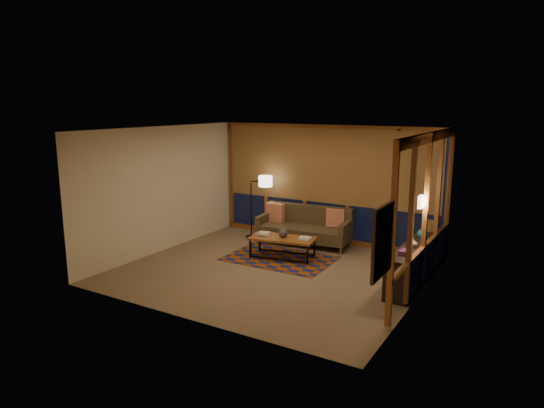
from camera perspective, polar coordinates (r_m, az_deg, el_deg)
The scene contains 21 objects.
floor at distance 9.45m, azimuth 0.09°, elevation -7.83°, with size 5.50×5.00×0.01m, color #7C6750.
ceiling at distance 8.92m, azimuth 0.09°, elevation 8.75°, with size 5.50×5.00×0.01m, color beige.
walls at distance 9.09m, azimuth 0.09°, elevation 0.21°, with size 5.51×5.01×2.70m.
window_wall_back at distance 11.21m, azimuth 6.43°, elevation 2.35°, with size 5.30×0.16×2.60m, color #9A5421, non-canonical shape.
window_wall_right at distance 8.66m, azimuth 17.65°, elevation -0.92°, with size 0.16×3.70×2.60m, color #9A5421, non-canonical shape.
wall_art at distance 6.33m, azimuth 12.81°, elevation -4.30°, with size 0.06×0.74×0.94m, color #DA472C, non-canonical shape.
wall_sconce at distance 8.49m, azimuth 17.10°, elevation 0.24°, with size 0.12×0.18×0.22m, color beige, non-canonical shape.
sofa at distance 11.05m, azimuth 3.78°, elevation -2.64°, with size 2.08×0.84×0.85m, color brown, non-canonical shape.
pillow_left at distance 11.43m, azimuth 0.40°, elevation -0.99°, with size 0.44×0.15×0.44m, color red, non-canonical shape.
pillow_right at distance 11.00m, azimuth 7.47°, elevation -1.69°, with size 0.41×0.14×0.41m, color red, non-canonical shape.
area_rug at distance 10.14m, azimuth 0.89°, elevation -6.42°, with size 2.17×1.45×0.01m, color #8F3F0A.
coffee_table at distance 10.11m, azimuth 1.24°, elevation -5.17°, with size 1.34×0.62×0.45m, color #9A5421, non-canonical shape.
book_stack_a at distance 10.19m, azimuth -0.97°, elevation -3.53°, with size 0.23×0.18×0.07m, color white, non-canonical shape.
book_stack_b at distance 9.94m, azimuth 3.96°, elevation -4.02°, with size 0.22×0.18×0.04m, color white, non-canonical shape.
ceramic_pot at distance 10.02m, azimuth 1.31°, elevation -3.44°, with size 0.19×0.19×0.19m, color black.
floor_lamp at distance 11.58m, azimuth -2.48°, elevation -0.31°, with size 0.50×0.33×1.50m, color black, non-canonical shape.
bookshelf at distance 9.34m, azimuth 16.70°, elevation -6.34°, with size 0.40×2.78×0.70m, color #33221E, non-canonical shape.
basket at distance 10.09m, azimuth 18.03°, elevation -2.44°, with size 0.26×0.26×0.20m, color #AF7942.
teal_bowl at distance 9.46m, azimuth 17.24°, elevation -3.38°, with size 0.18×0.18×0.18m, color #1C7A7C.
vase at distance 8.83m, azimuth 16.21°, elevation -4.39°, with size 0.17×0.17×0.17m, color tan.
shelf_book_stack at distance 8.42m, azimuth 15.38°, elevation -5.50°, with size 0.17×0.24×0.07m, color white, non-canonical shape.
Camera 1 is at (4.53, -7.66, 3.17)m, focal length 32.00 mm.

